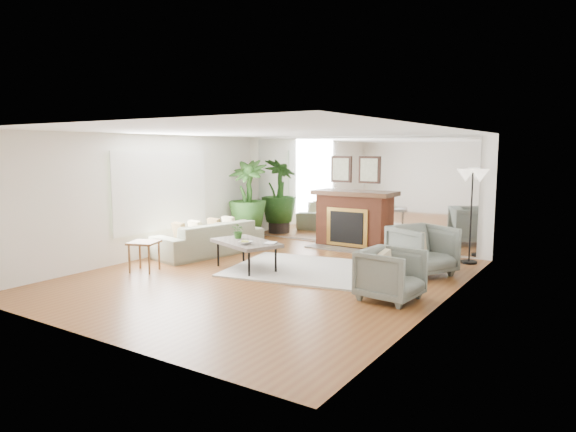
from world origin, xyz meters
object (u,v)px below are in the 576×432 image
Objects in this scene: coffee_table at (246,243)px; fireplace at (351,218)px; armchair_front at (391,275)px; potted_ficus at (248,198)px; sofa at (209,238)px; armchair_back at (422,250)px; side_table at (144,246)px; floor_lamp at (473,183)px.

fireplace is at bearing 78.08° from coffee_table.
armchair_front is 0.43× the size of potted_ficus.
armchair_back is (4.34, 0.72, 0.09)m from sofa.
armchair_back is at bearing -36.39° from fireplace.
sofa is at bearing 126.72° from armchair_back.
coffee_table is at bearing 143.88° from armchair_back.
armchair_front is at bearing -6.96° from coffee_table.
side_table is (-4.29, -2.51, 0.02)m from armchair_back.
fireplace is 1.34× the size of coffee_table.
sofa is (-2.15, -2.33, -0.32)m from fireplace.
side_table is 0.34× the size of floor_lamp.
coffee_table is (-0.64, -3.02, -0.17)m from fireplace.
coffee_table is 1.67m from sofa.
potted_ficus is (-0.38, 1.84, 0.70)m from sofa.
coffee_table is 1.83× the size of armchair_front.
coffee_table is at bearing -53.16° from potted_ficus.
coffee_table is at bearing -139.79° from floor_lamp.
armchair_back is 1.84m from floor_lamp.
floor_lamp is at bearing 8.09° from armchair_back.
coffee_table is at bearing -101.92° from fireplace.
potted_ficus is at bearing 96.73° from side_table.
potted_ficus reaches higher than armchair_front.
coffee_table is at bearing 88.62° from armchair_front.
side_table reaches higher than coffee_table.
potted_ficus is at bearing -157.52° from sofa.
sofa is at bearing 155.46° from coffee_table.
fireplace is 4.10m from armchair_front.
potted_ficus is (-4.72, 1.12, 0.60)m from armchair_back.
coffee_table is 0.78× the size of potted_ficus.
floor_lamp is (2.66, -0.23, 0.90)m from fireplace.
sofa reaches higher than side_table.
fireplace is 3.31× the size of side_table.
floor_lamp reaches higher than coffee_table.
armchair_back reaches higher than coffee_table.
side_table is at bearing -117.07° from fireplace.
coffee_table is 4.45m from floor_lamp.
fireplace is 2.82m from floor_lamp.
sofa is at bearing -132.77° from fireplace.
armchair_front is at bearing -96.43° from floor_lamp.
sofa is 4.59m from armchair_front.
potted_ficus reaches higher than coffee_table.
floor_lamp is at bearing 124.31° from sofa.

